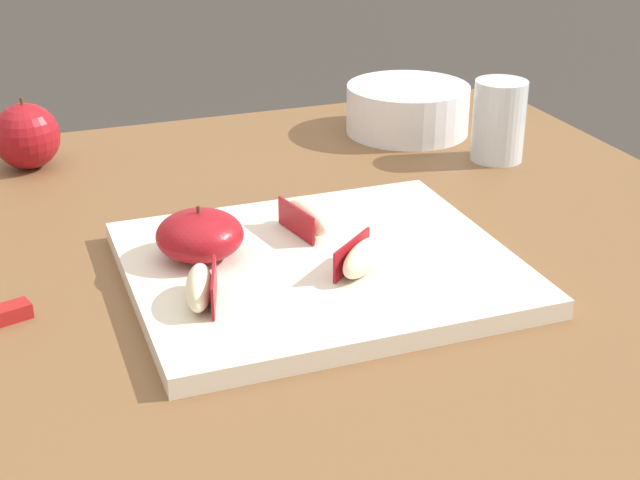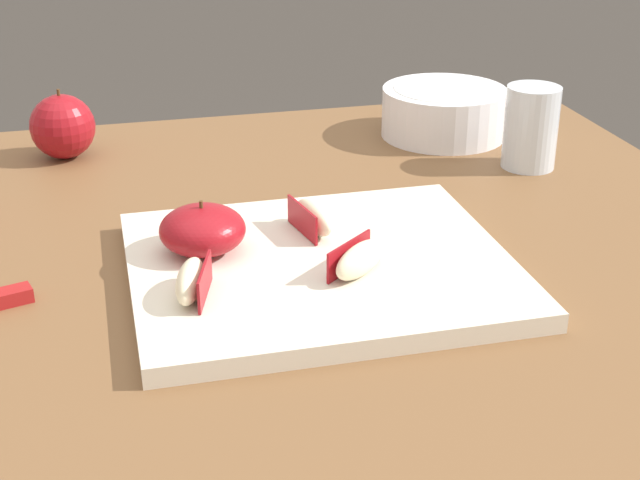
% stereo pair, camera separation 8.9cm
% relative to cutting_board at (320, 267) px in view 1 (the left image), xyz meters
% --- Properties ---
extents(dining_table, '(1.15, 0.92, 0.73)m').
position_rel_cutting_board_xyz_m(dining_table, '(-0.07, 0.09, -0.11)').
color(dining_table, brown).
rests_on(dining_table, ground_plane).
extents(cutting_board, '(0.37, 0.32, 0.02)m').
position_rel_cutting_board_xyz_m(cutting_board, '(0.00, 0.00, 0.00)').
color(cutting_board, beige).
rests_on(cutting_board, dining_table).
extents(apple_half_skin_up, '(0.09, 0.09, 0.05)m').
position_rel_cutting_board_xyz_m(apple_half_skin_up, '(-0.11, 0.04, 0.03)').
color(apple_half_skin_up, maroon).
rests_on(apple_half_skin_up, cutting_board).
extents(apple_wedge_front, '(0.04, 0.08, 0.03)m').
position_rel_cutting_board_xyz_m(apple_wedge_front, '(0.01, 0.06, 0.03)').
color(apple_wedge_front, beige).
rests_on(apple_wedge_front, cutting_board).
extents(apple_wedge_right, '(0.07, 0.07, 0.03)m').
position_rel_cutting_board_xyz_m(apple_wedge_right, '(0.03, -0.04, 0.03)').
color(apple_wedge_right, beige).
rests_on(apple_wedge_right, cutting_board).
extents(apple_wedge_left, '(0.04, 0.08, 0.03)m').
position_rel_cutting_board_xyz_m(apple_wedge_left, '(-0.13, -0.05, 0.03)').
color(apple_wedge_left, beige).
rests_on(apple_wedge_left, cutting_board).
extents(whole_apple_red_delicious, '(0.08, 0.08, 0.09)m').
position_rel_cutting_board_xyz_m(whole_apple_red_delicious, '(-0.24, 0.42, 0.03)').
color(whole_apple_red_delicious, maroon).
rests_on(whole_apple_red_delicious, dining_table).
extents(ceramic_fruit_bowl, '(0.17, 0.17, 0.07)m').
position_rel_cutting_board_xyz_m(ceramic_fruit_bowl, '(0.27, 0.38, 0.03)').
color(ceramic_fruit_bowl, white).
rests_on(ceramic_fruit_bowl, dining_table).
extents(drinking_glass_water, '(0.07, 0.07, 0.10)m').
position_rel_cutting_board_xyz_m(drinking_glass_water, '(0.33, 0.24, 0.04)').
color(drinking_glass_water, silver).
rests_on(drinking_glass_water, dining_table).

